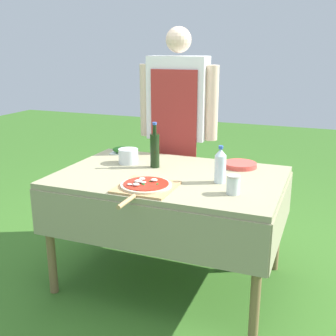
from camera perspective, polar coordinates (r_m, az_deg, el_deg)
ground_plane at (r=2.91m, az=0.21°, el=-14.84°), size 12.00×12.00×0.00m
prep_table at (r=2.63m, az=0.23°, el=-2.71°), size 1.39×0.94×0.73m
person_cook at (r=3.22m, az=1.35°, el=6.65°), size 0.61×0.21×1.64m
pizza_on_peel at (r=2.35m, az=-3.09°, el=-2.47°), size 0.31×0.49×0.05m
oil_bottle at (r=2.73m, az=-1.80°, el=2.51°), size 0.06×0.06×0.30m
water_bottle at (r=2.44m, az=7.09°, el=0.33°), size 0.07×0.07×0.22m
herb_container at (r=3.13m, az=-6.32°, el=2.41°), size 0.17×0.13×0.05m
mixing_tub at (r=2.86m, az=-5.40°, el=1.63°), size 0.13×0.13×0.10m
plate_stack at (r=2.80m, az=9.70°, el=0.43°), size 0.22×0.22×0.03m
sauce_jar at (r=2.28m, az=8.82°, el=-2.39°), size 0.07×0.07×0.10m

